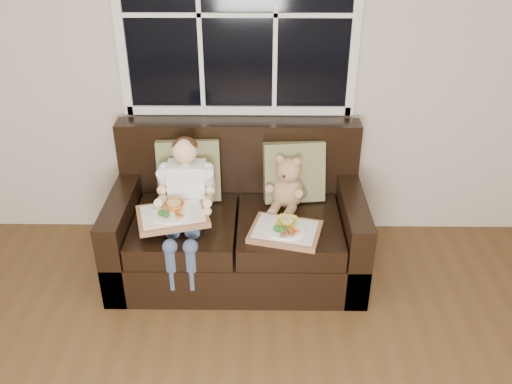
{
  "coord_description": "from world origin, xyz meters",
  "views": [
    {
      "loc": [
        0.17,
        -1.15,
        2.39
      ],
      "look_at": [
        0.14,
        1.85,
        0.68
      ],
      "focal_mm": 38.0,
      "sensor_mm": 36.0,
      "label": 1
    }
  ],
  "objects_px": {
    "teddy_bear": "(288,186)",
    "tray_left": "(172,215)",
    "loveseat": "(238,226)",
    "tray_right": "(285,230)",
    "child": "(186,194)"
  },
  "relations": [
    {
      "from": "child",
      "to": "teddy_bear",
      "type": "bearing_deg",
      "value": 13.63
    },
    {
      "from": "loveseat",
      "to": "teddy_bear",
      "type": "height_order",
      "value": "loveseat"
    },
    {
      "from": "child",
      "to": "tray_left",
      "type": "height_order",
      "value": "child"
    },
    {
      "from": "child",
      "to": "teddy_bear",
      "type": "xyz_separation_m",
      "value": [
        0.67,
        0.16,
        -0.03
      ]
    },
    {
      "from": "teddy_bear",
      "to": "tray_left",
      "type": "distance_m",
      "value": 0.81
    },
    {
      "from": "tray_left",
      "to": "tray_right",
      "type": "bearing_deg",
      "value": -17.69
    },
    {
      "from": "teddy_bear",
      "to": "tray_left",
      "type": "relative_size",
      "value": 0.78
    },
    {
      "from": "tray_left",
      "to": "teddy_bear",
      "type": "bearing_deg",
      "value": 8.0
    },
    {
      "from": "child",
      "to": "tray_right",
      "type": "relative_size",
      "value": 1.64
    },
    {
      "from": "child",
      "to": "teddy_bear",
      "type": "distance_m",
      "value": 0.69
    },
    {
      "from": "child",
      "to": "loveseat",
      "type": "bearing_deg",
      "value": 19.53
    },
    {
      "from": "loveseat",
      "to": "teddy_bear",
      "type": "distance_m",
      "value": 0.46
    },
    {
      "from": "loveseat",
      "to": "tray_right",
      "type": "xyz_separation_m",
      "value": [
        0.32,
        -0.3,
        0.17
      ]
    },
    {
      "from": "loveseat",
      "to": "tray_left",
      "type": "distance_m",
      "value": 0.55
    },
    {
      "from": "child",
      "to": "tray_right",
      "type": "height_order",
      "value": "child"
    }
  ]
}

